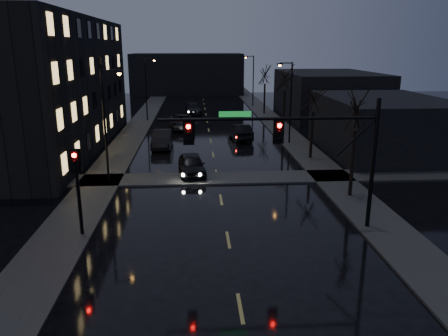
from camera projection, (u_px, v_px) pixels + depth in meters
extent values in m
cube|color=#2D2D2B|center=(132.00, 136.00, 47.50)|extent=(3.00, 140.00, 0.12)
cube|color=#2D2D2B|center=(286.00, 134.00, 48.59)|extent=(3.00, 140.00, 0.12)
cube|color=#2D2D2B|center=(217.00, 178.00, 32.19)|extent=(40.00, 3.00, 0.12)
cube|color=black|center=(34.00, 85.00, 40.57)|extent=(12.00, 30.00, 12.00)
cube|color=black|center=(383.00, 125.00, 39.73)|extent=(10.00, 14.00, 5.00)
cube|color=black|center=(328.00, 94.00, 60.83)|extent=(12.00, 18.00, 6.00)
cube|color=black|center=(187.00, 74.00, 88.09)|extent=(22.00, 10.00, 8.00)
cylinder|color=black|center=(373.00, 165.00, 22.62)|extent=(0.22, 0.22, 7.00)
cylinder|color=black|center=(269.00, 119.00, 21.59)|extent=(11.00, 0.16, 0.16)
cylinder|color=black|center=(356.00, 137.00, 22.15)|extent=(2.05, 0.10, 2.05)
cube|color=#0C591E|center=(235.00, 114.00, 21.42)|extent=(1.60, 0.04, 0.28)
cube|color=black|center=(189.00, 133.00, 21.51)|extent=(0.35, 0.28, 1.05)
sphere|color=#FF0705|center=(188.00, 127.00, 21.27)|extent=(0.22, 0.22, 0.22)
cube|color=black|center=(279.00, 132.00, 21.80)|extent=(0.35, 0.28, 1.05)
sphere|color=#FF0705|center=(280.00, 126.00, 21.56)|extent=(0.22, 0.22, 0.22)
cylinder|color=black|center=(79.00, 196.00, 22.01)|extent=(0.18, 0.18, 4.40)
cube|color=black|center=(75.00, 161.00, 21.52)|extent=(0.35, 0.28, 1.05)
sphere|color=#FF0705|center=(74.00, 155.00, 21.28)|extent=(0.22, 0.22, 0.22)
cylinder|color=black|center=(352.00, 164.00, 27.83)|extent=(0.24, 0.24, 4.40)
cylinder|color=black|center=(311.00, 135.00, 37.47)|extent=(0.24, 0.24, 4.12)
cylinder|color=black|center=(284.00, 112.00, 48.93)|extent=(0.24, 0.24, 4.68)
cylinder|color=black|center=(264.00, 99.00, 62.43)|extent=(0.24, 0.24, 4.29)
cylinder|color=black|center=(105.00, 128.00, 30.15)|extent=(0.16, 0.16, 8.00)
cylinder|color=black|center=(110.00, 70.00, 29.13)|extent=(1.20, 0.10, 0.10)
cube|color=black|center=(119.00, 72.00, 29.20)|extent=(0.50, 0.25, 0.15)
sphere|color=orange|center=(119.00, 73.00, 29.22)|extent=(0.28, 0.28, 0.28)
cylinder|color=black|center=(146.00, 90.00, 56.08)|extent=(0.16, 0.16, 8.00)
cylinder|color=black|center=(149.00, 59.00, 55.07)|extent=(1.20, 0.10, 0.10)
cube|color=black|center=(154.00, 60.00, 55.13)|extent=(0.50, 0.25, 0.15)
sphere|color=orange|center=(154.00, 60.00, 55.16)|extent=(0.28, 0.28, 0.28)
cylinder|color=black|center=(291.00, 104.00, 42.67)|extent=(0.16, 0.16, 8.00)
cylinder|color=black|center=(286.00, 63.00, 41.58)|extent=(1.20, 0.10, 0.10)
cube|color=black|center=(280.00, 64.00, 41.57)|extent=(0.50, 0.25, 0.15)
sphere|color=orange|center=(280.00, 65.00, 41.60)|extent=(0.28, 0.28, 0.28)
cylinder|color=black|center=(253.00, 81.00, 69.57)|extent=(0.16, 0.16, 8.00)
cylinder|color=black|center=(250.00, 56.00, 68.48)|extent=(1.20, 0.10, 0.10)
cube|color=black|center=(246.00, 57.00, 68.47)|extent=(0.50, 0.25, 0.15)
sphere|color=orange|center=(246.00, 58.00, 68.50)|extent=(0.28, 0.28, 0.28)
imported|color=black|center=(192.00, 165.00, 33.05)|extent=(2.33, 4.85, 1.60)
imported|color=black|center=(162.00, 139.00, 41.99)|extent=(1.85, 5.14, 1.68)
imported|color=black|center=(182.00, 122.00, 51.40)|extent=(3.25, 6.15, 1.65)
imported|color=black|center=(193.00, 109.00, 62.57)|extent=(2.64, 5.44, 1.52)
imported|color=black|center=(240.00, 132.00, 45.60)|extent=(2.34, 5.12, 1.63)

